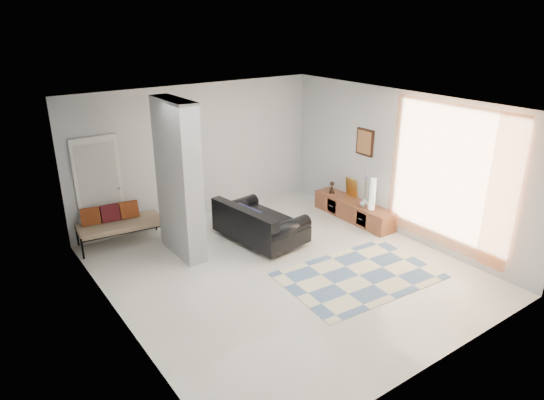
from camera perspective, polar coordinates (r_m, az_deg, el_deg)
floor at (r=8.38m, az=1.39°, el=-8.18°), size 6.00×6.00×0.00m
ceiling at (r=7.43m, az=1.59°, el=11.02°), size 6.00×6.00×0.00m
wall_back at (r=10.23m, az=-8.70°, el=5.57°), size 6.00×0.00×6.00m
wall_front at (r=5.89m, az=19.42°, el=-7.48°), size 6.00×0.00×6.00m
wall_left at (r=6.64m, az=-17.92°, el=-3.99°), size 0.00×6.00×6.00m
wall_right at (r=9.62m, az=14.74°, el=4.10°), size 0.00×6.00×6.00m
partition_column at (r=8.57m, az=-10.92°, el=2.36°), size 0.35×1.20×2.80m
hallway_door at (r=9.60m, az=-19.65°, el=1.12°), size 0.85×0.06×2.04m
curtain at (r=8.89m, az=20.04°, el=2.46°), size 0.00×2.55×2.55m
wall_art at (r=10.11m, az=10.88°, el=6.70°), size 0.04×0.45×0.55m
media_console at (r=10.42m, az=9.56°, el=-1.16°), size 0.45×2.00×0.80m
loveseat at (r=9.23m, az=-1.68°, el=-2.87°), size 1.24×1.87×0.76m
daybed at (r=9.56m, az=-17.65°, el=-2.55°), size 1.59×0.82×0.77m
area_rug at (r=8.32m, az=10.20°, el=-8.73°), size 2.65×1.86×0.01m
cylinder_lamp at (r=9.89m, az=11.75°, el=0.70°), size 0.12×0.12×0.65m
bronze_figurine at (r=10.70m, az=7.06°, el=1.47°), size 0.14×0.14×0.27m
vase at (r=10.06m, az=10.82°, el=-0.29°), size 0.18×0.18×0.19m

